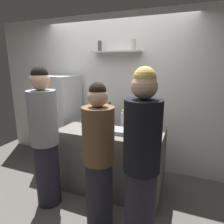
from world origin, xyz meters
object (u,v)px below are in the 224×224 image
object	(u,v)px
utensil_holder	(92,129)
water_bottle_plastic	(124,119)
person_blonde	(141,165)
refrigerator	(59,121)
baking_pan	(116,131)
wine_bottle_pale_glass	(101,116)
wine_bottle_amber_glass	(110,115)
person_brown_jacket	(99,159)
person_grey_hoodie	(45,140)

from	to	relation	value
utensil_holder	water_bottle_plastic	size ratio (longest dim) A/B	0.85
utensil_holder	person_blonde	world-z (taller)	person_blonde
refrigerator	baking_pan	distance (m)	1.35
wine_bottle_pale_glass	wine_bottle_amber_glass	bearing A→B (deg)	16.02
person_blonde	refrigerator	bearing A→B (deg)	-3.60
water_bottle_plastic	person_brown_jacket	bearing A→B (deg)	-89.54
utensil_holder	person_grey_hoodie	distance (m)	0.60
wine_bottle_pale_glass	baking_pan	bearing A→B (deg)	-41.37
utensil_holder	wine_bottle_pale_glass	xyz separation A→B (m)	(-0.10, 0.49, 0.05)
refrigerator	utensil_holder	xyz separation A→B (m)	(0.98, -0.62, 0.16)
wine_bottle_pale_glass	person_grey_hoodie	distance (m)	0.94
person_blonde	baking_pan	bearing A→B (deg)	-24.21
refrigerator	baking_pan	bearing A→B (deg)	-20.39
utensil_holder	water_bottle_plastic	xyz separation A→B (m)	(0.29, 0.45, 0.05)
person_grey_hoodie	baking_pan	bearing A→B (deg)	165.56
water_bottle_plastic	person_brown_jacket	xyz separation A→B (m)	(0.01, -0.89, -0.21)
wine_bottle_amber_glass	wine_bottle_pale_glass	bearing A→B (deg)	-163.98
wine_bottle_amber_glass	person_blonde	distance (m)	1.33
baking_pan	wine_bottle_amber_glass	distance (m)	0.46
baking_pan	person_blonde	xyz separation A→B (m)	(0.51, -0.71, -0.04)
refrigerator	wine_bottle_pale_glass	size ratio (longest dim) A/B	5.56
utensil_holder	person_brown_jacket	world-z (taller)	person_brown_jacket
utensil_holder	person_blonde	bearing A→B (deg)	-35.20
utensil_holder	person_grey_hoodie	bearing A→B (deg)	-140.74
utensil_holder	water_bottle_plastic	world-z (taller)	water_bottle_plastic
person_brown_jacket	utensil_holder	bearing A→B (deg)	176.68
refrigerator	utensil_holder	world-z (taller)	refrigerator
utensil_holder	wine_bottle_pale_glass	distance (m)	0.50
refrigerator	water_bottle_plastic	distance (m)	1.30
wine_bottle_pale_glass	person_blonde	bearing A→B (deg)	-49.44
utensil_holder	person_blonde	distance (m)	0.97
wine_bottle_amber_glass	person_grey_hoodie	size ratio (longest dim) A/B	0.19
utensil_holder	wine_bottle_amber_glass	world-z (taller)	wine_bottle_amber_glass
wine_bottle_amber_glass	water_bottle_plastic	xyz separation A→B (m)	(0.26, -0.07, -0.01)
baking_pan	person_blonde	world-z (taller)	person_blonde
person_brown_jacket	baking_pan	bearing A→B (deg)	144.05
person_blonde	person_grey_hoodie	bearing A→B (deg)	21.78
wine_bottle_pale_glass	person_brown_jacket	size ratio (longest dim) A/B	0.18
wine_bottle_amber_glass	person_brown_jacket	world-z (taller)	person_brown_jacket
baking_pan	wine_bottle_pale_glass	world-z (taller)	wine_bottle_pale_glass
refrigerator	baking_pan	xyz separation A→B (m)	(1.26, -0.47, 0.13)
water_bottle_plastic	refrigerator	bearing A→B (deg)	172.64
water_bottle_plastic	person_grey_hoodie	distance (m)	1.13
wine_bottle_pale_glass	person_grey_hoodie	size ratio (longest dim) A/B	0.16
water_bottle_plastic	person_brown_jacket	distance (m)	0.91
person_brown_jacket	wine_bottle_amber_glass	bearing A→B (deg)	157.67
water_bottle_plastic	person_grey_hoodie	bearing A→B (deg)	-132.08
person_blonde	person_grey_hoodie	xyz separation A→B (m)	(-1.25, 0.18, -0.00)
utensil_holder	wine_bottle_pale_glass	world-z (taller)	wine_bottle_pale_glass
person_blonde	wine_bottle_pale_glass	bearing A→B (deg)	-19.50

